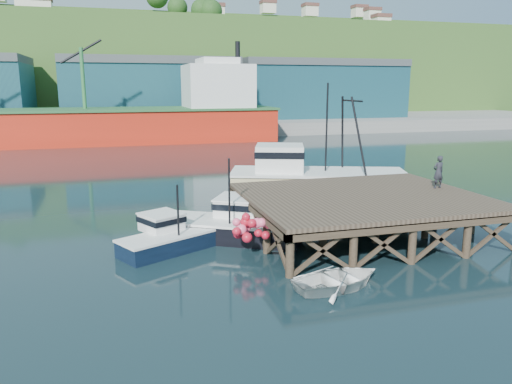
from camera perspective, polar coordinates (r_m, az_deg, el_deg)
name	(u,v)px	position (r m, az deg, el deg)	size (l,w,h in m)	color
ground	(261,243)	(25.07, 0.60, -5.82)	(300.00, 300.00, 0.00)	black
wharf	(364,199)	(26.46, 12.21, -0.78)	(12.00, 10.00, 2.62)	brown
far_quay	(150,123)	(93.33, -12.06, 7.73)	(160.00, 40.00, 2.00)	gray
warehouse_mid	(151,92)	(88.11, -11.96, 11.08)	(28.00, 16.00, 9.00)	#1B515A
warehouse_right	(314,92)	(95.28, 6.69, 11.31)	(30.00, 16.00, 9.00)	#1B515A
cargo_ship	(98,119)	(70.98, -17.63, 8.00)	(55.50, 10.00, 13.75)	red
hillside	(138,71)	(123.06, -13.38, 13.34)	(220.00, 50.00, 22.00)	#2D511E
boat_navy	(170,236)	(24.29, -9.82, -4.98)	(5.50, 4.07, 3.26)	black
boat_black	(235,223)	(25.67, -2.37, -3.57)	(7.27, 6.28, 4.28)	black
trawler	(314,177)	(34.02, 6.70, 1.71)	(12.49, 7.91, 7.87)	beige
dinghy	(338,279)	(19.83, 9.38, -9.77)	(2.65, 3.71, 0.77)	white
dockworker	(438,172)	(29.30, 20.12, 2.16)	(0.66, 0.43, 1.81)	black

